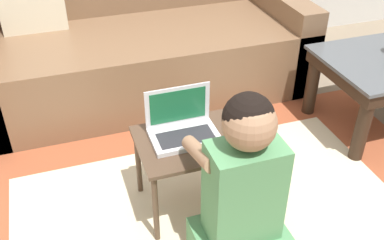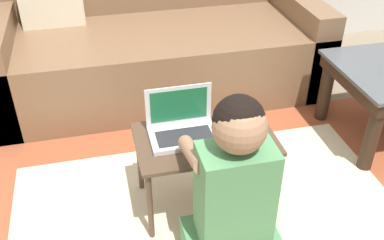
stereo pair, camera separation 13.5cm
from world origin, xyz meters
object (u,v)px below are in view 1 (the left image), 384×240
(laptop_desk, at_px, (206,145))
(person_seated, at_px, (243,193))
(couch, at_px, (139,41))
(computer_mouse, at_px, (238,129))
(laptop, at_px, (183,129))

(laptop_desk, height_order, person_seated, person_seated)
(couch, bearing_deg, computer_mouse, -82.49)
(couch, relative_size, laptop, 7.07)
(person_seated, bearing_deg, laptop_desk, 92.51)
(laptop_desk, distance_m, computer_mouse, 0.15)
(computer_mouse, xyz_separation_m, person_seated, (-0.12, -0.32, -0.04))
(computer_mouse, bearing_deg, person_seated, -110.21)
(laptop, height_order, computer_mouse, laptop)
(laptop_desk, xyz_separation_m, computer_mouse, (0.13, -0.02, 0.06))
(laptop, xyz_separation_m, computer_mouse, (0.22, -0.05, -0.01))
(laptop_desk, bearing_deg, computer_mouse, -6.72)
(couch, bearing_deg, person_seated, -88.67)
(laptop_desk, distance_m, laptop, 0.12)
(couch, distance_m, computer_mouse, 1.17)
(couch, height_order, laptop_desk, couch)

